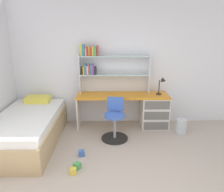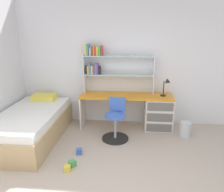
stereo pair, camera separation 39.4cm
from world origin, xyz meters
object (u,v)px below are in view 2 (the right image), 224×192
at_px(bed_platform, 31,125).
at_px(toy_block_blue_1, 79,151).
at_px(toy_block_yellow_2, 67,168).
at_px(bookshelf_hutch, 107,65).
at_px(desk_lamp, 167,84).
at_px(waste_bin, 185,129).
at_px(toy_block_green_0, 72,163).
at_px(desk, 150,110).
at_px(swivel_chair, 116,123).

height_order(bed_platform, toy_block_blue_1, bed_platform).
distance_m(bed_platform, toy_block_yellow_2, 1.40).
height_order(bookshelf_hutch, desk_lamp, bookshelf_hutch).
relative_size(waste_bin, toy_block_green_0, 3.14).
distance_m(bookshelf_hutch, waste_bin, 2.08).
bearing_deg(bed_platform, bookshelf_hutch, 32.41).
xyz_separation_m(bed_platform, toy_block_yellow_2, (0.99, -0.96, -0.24)).
xyz_separation_m(desk_lamp, toy_block_blue_1, (-1.60, -1.18, -0.94)).
relative_size(desk, toy_block_yellow_2, 21.86).
bearing_deg(waste_bin, toy_block_blue_1, -156.98).
bearing_deg(desk_lamp, swivel_chair, -151.74).
bearing_deg(toy_block_green_0, waste_bin, 31.06).
relative_size(waste_bin, toy_block_yellow_2, 3.38).
distance_m(swivel_chair, toy_block_yellow_2, 1.32).
height_order(waste_bin, toy_block_green_0, waste_bin).
xyz_separation_m(bed_platform, toy_block_blue_1, (1.06, -0.47, -0.24)).
xyz_separation_m(bed_platform, waste_bin, (3.02, 0.36, -0.13)).
xyz_separation_m(desk, bed_platform, (-2.34, -0.73, -0.12)).
bearing_deg(desk, bookshelf_hutch, 170.63).
bearing_deg(toy_block_yellow_2, bed_platform, 135.97).
bearing_deg(toy_block_yellow_2, swivel_chair, 60.04).
bearing_deg(toy_block_blue_1, waste_bin, 23.02).
xyz_separation_m(bookshelf_hutch, desk_lamp, (1.26, -0.18, -0.37)).
bearing_deg(bookshelf_hutch, toy_block_blue_1, -104.11).
distance_m(bookshelf_hutch, swivel_chair, 1.28).
distance_m(desk, bookshelf_hutch, 1.35).
bearing_deg(bed_platform, desk_lamp, 14.95).
xyz_separation_m(bed_platform, toy_block_green_0, (1.03, -0.83, -0.24)).
xyz_separation_m(bookshelf_hutch, toy_block_yellow_2, (-0.41, -1.85, -1.31)).
bearing_deg(swivel_chair, toy_block_green_0, -121.36).
xyz_separation_m(bookshelf_hutch, toy_block_green_0, (-0.37, -1.72, -1.30)).
relative_size(bookshelf_hutch, desk_lamp, 3.92).
bearing_deg(waste_bin, desk, 151.41).
height_order(desk_lamp, toy_block_yellow_2, desk_lamp).
relative_size(desk_lamp, bed_platform, 0.19).
bearing_deg(waste_bin, bed_platform, -173.13).
bearing_deg(desk, desk_lamp, -4.12).
distance_m(bookshelf_hutch, toy_block_green_0, 2.19).
distance_m(desk, toy_block_green_0, 2.07).
bearing_deg(desk, toy_block_green_0, -129.90).
height_order(swivel_chair, toy_block_green_0, swivel_chair).
bearing_deg(desk_lamp, toy_block_yellow_2, -134.93).
relative_size(desk_lamp, toy_block_green_0, 3.96).
xyz_separation_m(desk, waste_bin, (0.68, -0.37, -0.25)).
xyz_separation_m(waste_bin, toy_block_blue_1, (-1.96, -0.83, -0.10)).
bearing_deg(swivel_chair, waste_bin, 8.32).
xyz_separation_m(waste_bin, toy_block_green_0, (-1.99, -1.20, -0.10)).
xyz_separation_m(bookshelf_hutch, bed_platform, (-1.40, -0.89, -1.07)).
bearing_deg(toy_block_blue_1, bed_platform, 156.04).
bearing_deg(bed_platform, toy_block_blue_1, -23.96).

